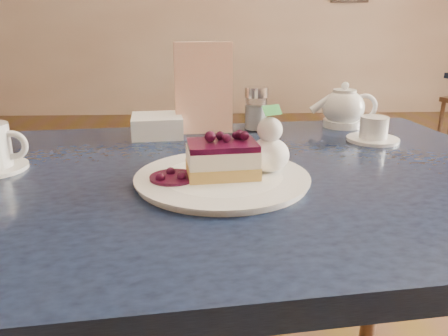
{
  "coord_description": "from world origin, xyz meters",
  "views": [
    {
      "loc": [
        0.06,
        -0.47,
        1.1
      ],
      "look_at": [
        0.09,
        0.23,
        0.86
      ],
      "focal_mm": 35.0,
      "sensor_mm": 36.0,
      "label": 1
    }
  ],
  "objects_px": {
    "dessert_plate": "(222,178)",
    "tea_set": "(348,113)",
    "main_table": "(218,211)",
    "cheesecake_slice": "(222,159)"
  },
  "relations": [
    {
      "from": "dessert_plate",
      "to": "main_table",
      "type": "bearing_deg",
      "value": 96.34
    },
    {
      "from": "cheesecake_slice",
      "to": "tea_set",
      "type": "bearing_deg",
      "value": 41.64
    },
    {
      "from": "dessert_plate",
      "to": "cheesecake_slice",
      "type": "xyz_separation_m",
      "value": [
        0.0,
        -0.0,
        0.04
      ]
    },
    {
      "from": "main_table",
      "to": "dessert_plate",
      "type": "xyz_separation_m",
      "value": [
        0.01,
        -0.05,
        0.09
      ]
    },
    {
      "from": "main_table",
      "to": "tea_set",
      "type": "bearing_deg",
      "value": 37.15
    },
    {
      "from": "dessert_plate",
      "to": "tea_set",
      "type": "xyz_separation_m",
      "value": [
        0.37,
        0.41,
        0.04
      ]
    },
    {
      "from": "main_table",
      "to": "cheesecake_slice",
      "type": "height_order",
      "value": "cheesecake_slice"
    },
    {
      "from": "dessert_plate",
      "to": "tea_set",
      "type": "relative_size",
      "value": 1.11
    },
    {
      "from": "dessert_plate",
      "to": "cheesecake_slice",
      "type": "bearing_deg",
      "value": -75.96
    },
    {
      "from": "main_table",
      "to": "tea_set",
      "type": "height_order",
      "value": "tea_set"
    }
  ]
}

